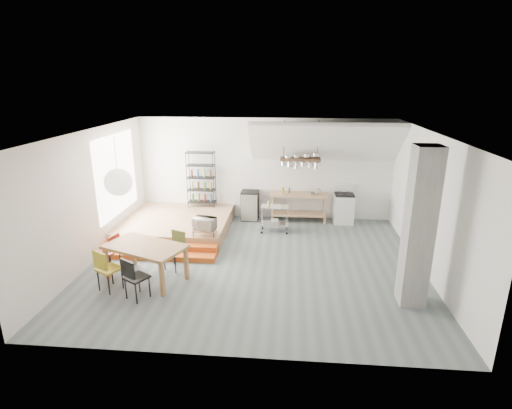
# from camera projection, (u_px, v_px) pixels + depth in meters

# --- Properties ---
(floor) EXTENTS (8.00, 8.00, 0.00)m
(floor) POSITION_uv_depth(u_px,v_px,m) (255.00, 263.00, 9.84)
(floor) COLOR slate
(floor) RESTS_ON ground
(wall_back) EXTENTS (8.00, 0.04, 3.20)m
(wall_back) POSITION_uv_depth(u_px,v_px,m) (265.00, 169.00, 12.68)
(wall_back) COLOR silver
(wall_back) RESTS_ON ground
(wall_left) EXTENTS (0.04, 7.00, 3.20)m
(wall_left) POSITION_uv_depth(u_px,v_px,m) (91.00, 197.00, 9.69)
(wall_left) COLOR silver
(wall_left) RESTS_ON ground
(wall_right) EXTENTS (0.04, 7.00, 3.20)m
(wall_right) POSITION_uv_depth(u_px,v_px,m) (431.00, 206.00, 9.02)
(wall_right) COLOR silver
(wall_right) RESTS_ON ground
(ceiling) EXTENTS (8.00, 7.00, 0.02)m
(ceiling) POSITION_uv_depth(u_px,v_px,m) (255.00, 132.00, 8.87)
(ceiling) COLOR white
(ceiling) RESTS_ON wall_back
(slope_ceiling) EXTENTS (4.40, 1.44, 1.32)m
(slope_ceiling) POSITION_uv_depth(u_px,v_px,m) (325.00, 143.00, 11.68)
(slope_ceiling) COLOR white
(slope_ceiling) RESTS_ON wall_back
(window_pane) EXTENTS (0.02, 2.50, 2.20)m
(window_pane) POSITION_uv_depth(u_px,v_px,m) (117.00, 175.00, 11.05)
(window_pane) COLOR white
(window_pane) RESTS_ON wall_left
(platform) EXTENTS (3.00, 3.00, 0.40)m
(platform) POSITION_uv_depth(u_px,v_px,m) (178.00, 224.00, 11.89)
(platform) COLOR #9C704E
(platform) RESTS_ON ground
(step_lower) EXTENTS (3.00, 0.35, 0.13)m
(step_lower) POSITION_uv_depth(u_px,v_px,m) (157.00, 256.00, 10.07)
(step_lower) COLOR #C54F17
(step_lower) RESTS_ON ground
(step_upper) EXTENTS (3.00, 0.35, 0.27)m
(step_upper) POSITION_uv_depth(u_px,v_px,m) (161.00, 248.00, 10.39)
(step_upper) COLOR #C54F17
(step_upper) RESTS_ON ground
(concrete_column) EXTENTS (0.50, 0.50, 3.20)m
(concrete_column) POSITION_uv_depth(u_px,v_px,m) (419.00, 228.00, 7.66)
(concrete_column) COLOR slate
(concrete_column) RESTS_ON ground
(kitchen_counter) EXTENTS (1.80, 0.60, 0.91)m
(kitchen_counter) POSITION_uv_depth(u_px,v_px,m) (299.00, 202.00, 12.55)
(kitchen_counter) COLOR #9C704E
(kitchen_counter) RESTS_ON ground
(stove) EXTENTS (0.60, 0.60, 1.18)m
(stove) POSITION_uv_depth(u_px,v_px,m) (343.00, 208.00, 12.48)
(stove) COLOR white
(stove) RESTS_ON ground
(pot_rack) EXTENTS (1.20, 0.50, 1.43)m
(pot_rack) POSITION_uv_depth(u_px,v_px,m) (301.00, 162.00, 11.93)
(pot_rack) COLOR #42281A
(pot_rack) RESTS_ON ceiling
(wire_shelving) EXTENTS (0.88, 0.38, 1.80)m
(wire_shelving) POSITION_uv_depth(u_px,v_px,m) (201.00, 178.00, 12.64)
(wire_shelving) COLOR black
(wire_shelving) RESTS_ON platform
(microwave_shelf) EXTENTS (0.60, 0.40, 0.16)m
(microwave_shelf) POSITION_uv_depth(u_px,v_px,m) (205.00, 230.00, 10.50)
(microwave_shelf) COLOR #9C704E
(microwave_shelf) RESTS_ON platform
(paper_lantern) EXTENTS (0.60, 0.60, 0.60)m
(paper_lantern) POSITION_uv_depth(u_px,v_px,m) (118.00, 182.00, 8.64)
(paper_lantern) COLOR white
(paper_lantern) RESTS_ON ceiling
(dining_table) EXTENTS (1.99, 1.57, 0.83)m
(dining_table) POSITION_uv_depth(u_px,v_px,m) (145.00, 249.00, 8.82)
(dining_table) COLOR #956236
(dining_table) RESTS_ON ground
(chair_mustard) EXTENTS (0.59, 0.59, 0.94)m
(chair_mustard) POSITION_uv_depth(u_px,v_px,m) (106.00, 267.00, 8.38)
(chair_mustard) COLOR #B29D1E
(chair_mustard) RESTS_ON ground
(chair_black) EXTENTS (0.58, 0.58, 0.92)m
(chair_black) POSITION_uv_depth(u_px,v_px,m) (133.00, 275.00, 8.05)
(chair_black) COLOR black
(chair_black) RESTS_ON ground
(chair_olive) EXTENTS (0.55, 0.55, 0.91)m
(chair_olive) POSITION_uv_depth(u_px,v_px,m) (176.00, 247.00, 9.45)
(chair_olive) COLOR #616730
(chair_olive) RESTS_ON ground
(chair_red) EXTENTS (0.50, 0.50, 0.89)m
(chair_red) POSITION_uv_depth(u_px,v_px,m) (111.00, 249.00, 9.36)
(chair_red) COLOR red
(chair_red) RESTS_ON ground
(rolling_cart) EXTENTS (0.81, 0.46, 0.79)m
(rolling_cart) POSITION_uv_depth(u_px,v_px,m) (275.00, 215.00, 11.71)
(rolling_cart) COLOR silver
(rolling_cart) RESTS_ON ground
(mini_fridge) EXTENTS (0.55, 0.55, 0.93)m
(mini_fridge) POSITION_uv_depth(u_px,v_px,m) (250.00, 205.00, 12.77)
(mini_fridge) COLOR black
(mini_fridge) RESTS_ON ground
(microwave) EXTENTS (0.64, 0.51, 0.31)m
(microwave) POSITION_uv_depth(u_px,v_px,m) (204.00, 223.00, 10.45)
(microwave) COLOR beige
(microwave) RESTS_ON microwave_shelf
(bowl) EXTENTS (0.23, 0.23, 0.05)m
(bowl) POSITION_uv_depth(u_px,v_px,m) (313.00, 194.00, 12.37)
(bowl) COLOR silver
(bowl) RESTS_ON kitchen_counter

